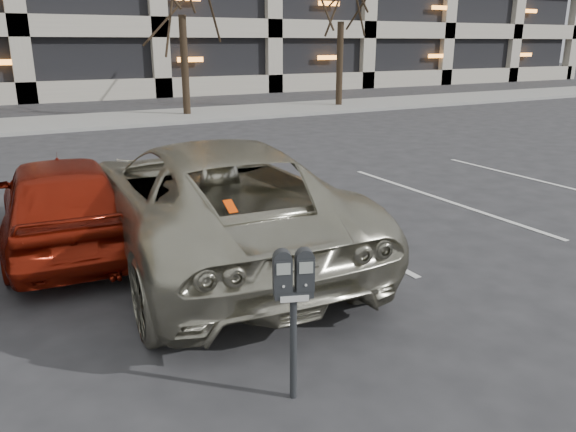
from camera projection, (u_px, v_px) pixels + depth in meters
ground at (307, 292)px, 6.47m from camera, size 140.00×140.00×0.00m
sidewalk at (79, 122)px, 19.88m from camera, size 80.00×4.00×0.12m
stall_lines at (136, 250)px, 7.76m from camera, size 16.90×5.20×0.00m
parking_meter at (294, 289)px, 4.28m from camera, size 0.34×0.22×1.25m
suv_silver at (209, 199)px, 7.35m from camera, size 3.01×5.87×1.59m
car_red at (63, 201)px, 7.71m from camera, size 1.85×4.03×1.34m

